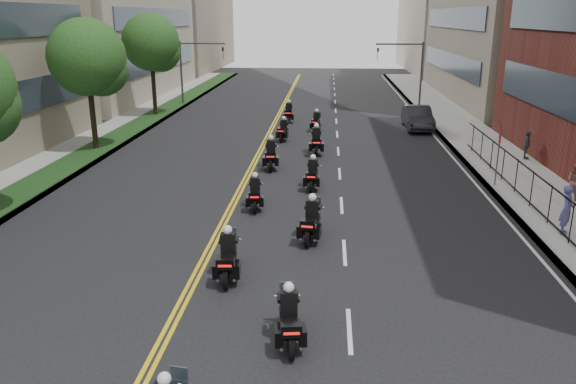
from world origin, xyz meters
name	(u,v)px	position (x,y,z in m)	size (l,w,h in m)	color
sidewalk_right	(489,152)	(12.00, 25.00, 0.07)	(4.00, 90.00, 0.15)	gray
sidewalk_left	(90,146)	(-12.00, 25.00, 0.07)	(4.00, 90.00, 0.15)	gray
grass_strip	(103,145)	(-11.20, 25.00, 0.17)	(2.00, 90.00, 0.04)	#143714
iron_fence	(560,213)	(11.00, 12.00, 0.90)	(0.05, 28.00, 1.50)	black
street_trees	(44,73)	(-11.05, 18.61, 5.13)	(4.40, 38.40, 7.98)	black
traffic_signal_right	(411,65)	(9.54, 42.00, 3.70)	(4.09, 0.20, 5.60)	#3F3F44
traffic_signal_left	(192,63)	(-9.54, 42.00, 3.70)	(4.09, 0.20, 5.60)	#3F3F44
motorcycle_1	(289,320)	(1.69, 4.34, 0.63)	(0.66, 2.15, 1.59)	black
motorcycle_2	(228,258)	(-0.42, 7.77, 0.67)	(0.60, 2.29, 1.69)	black
motorcycle_3	(311,222)	(2.03, 11.07, 0.67)	(0.70, 2.31, 1.71)	black
motorcycle_4	(255,195)	(-0.42, 14.33, 0.61)	(0.58, 2.09, 1.54)	black
motorcycle_5	(313,175)	(1.88, 17.36, 0.64)	(0.54, 2.18, 1.61)	black
motorcycle_6	(271,156)	(-0.41, 20.78, 0.70)	(0.61, 2.40, 1.77)	black
motorcycle_7	(316,142)	(1.90, 24.18, 0.71)	(0.57, 2.45, 1.80)	black
motorcycle_8	(283,131)	(-0.30, 27.76, 0.62)	(0.62, 2.12, 1.56)	black
motorcycle_9	(316,122)	(1.75, 31.01, 0.61)	(0.61, 2.09, 1.54)	black
motorcycle_10	(289,113)	(-0.41, 34.28, 0.67)	(0.53, 2.30, 1.70)	black
parked_sedan	(418,118)	(8.90, 32.28, 0.81)	(1.71, 4.92, 1.62)	black
pedestrian_a	(567,210)	(11.20, 11.97, 1.06)	(0.67, 0.44, 1.82)	#474B82
pedestrian_b	(576,181)	(13.21, 16.13, 0.94)	(0.77, 0.60, 1.59)	brown
pedestrian_c	(527,145)	(13.50, 23.28, 0.92)	(0.91, 0.38, 1.55)	#44444C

